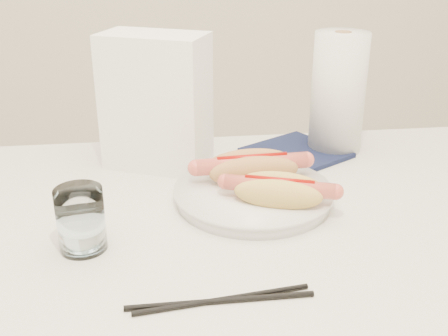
{
  "coord_description": "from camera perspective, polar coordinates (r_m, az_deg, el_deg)",
  "views": [
    {
      "loc": [
        -0.05,
        -0.69,
        1.16
      ],
      "look_at": [
        0.04,
        0.08,
        0.82
      ],
      "focal_mm": 44.46,
      "sensor_mm": 36.0,
      "label": 1
    }
  ],
  "objects": [
    {
      "name": "chopstick_near",
      "position": [
        0.67,
        -0.16,
        -13.37
      ],
      "size": [
        0.21,
        0.03,
        0.01
      ],
      "primitive_type": "cylinder",
      "rotation": [
        0.0,
        1.57,
        0.13
      ],
      "color": "black",
      "rests_on": "table"
    },
    {
      "name": "navy_napkin",
      "position": [
        1.08,
        7.42,
        1.56
      ],
      "size": [
        0.22,
        0.22,
        0.01
      ],
      "primitive_type": "cube",
      "rotation": [
        0.0,
        0.0,
        0.54
      ],
      "color": "#121938",
      "rests_on": "table"
    },
    {
      "name": "water_glass",
      "position": [
        0.77,
        -14.51,
        -5.14
      ],
      "size": [
        0.06,
        0.06,
        0.09
      ],
      "primitive_type": "cylinder",
      "color": "white",
      "rests_on": "table"
    },
    {
      "name": "napkin_box",
      "position": [
        1.0,
        -7.01,
        6.74
      ],
      "size": [
        0.21,
        0.17,
        0.24
      ],
      "primitive_type": "cube",
      "rotation": [
        0.0,
        0.0,
        -0.43
      ],
      "color": "white",
      "rests_on": "table"
    },
    {
      "name": "hotdog_right",
      "position": [
        0.84,
        5.69,
        -2.34
      ],
      "size": [
        0.16,
        0.11,
        0.05
      ],
      "rotation": [
        0.0,
        0.0,
        -0.34
      ],
      "color": "#E3BA58",
      "rests_on": "plate"
    },
    {
      "name": "table",
      "position": [
        0.83,
        -2.34,
        -10.47
      ],
      "size": [
        1.2,
        0.8,
        0.75
      ],
      "color": "silver",
      "rests_on": "ground"
    },
    {
      "name": "hotdog_left",
      "position": [
        0.91,
        2.88,
        -0.01
      ],
      "size": [
        0.19,
        0.08,
        0.05
      ],
      "rotation": [
        0.0,
        0.0,
        0.06
      ],
      "color": "tan",
      "rests_on": "plate"
    },
    {
      "name": "chopstick_far",
      "position": [
        0.67,
        -0.37,
        -13.5
      ],
      "size": [
        0.22,
        0.01,
        0.01
      ],
      "primitive_type": "cylinder",
      "rotation": [
        0.0,
        1.57,
        0.0
      ],
      "color": "black",
      "rests_on": "table"
    },
    {
      "name": "paper_towel_roll",
      "position": [
        1.09,
        11.66,
        7.56
      ],
      "size": [
        0.11,
        0.11,
        0.23
      ],
      "primitive_type": "cylinder",
      "rotation": [
        0.0,
        0.0,
        -0.09
      ],
      "color": "white",
      "rests_on": "table"
    },
    {
      "name": "plate",
      "position": [
        0.89,
        3.03,
        -2.86
      ],
      "size": [
        0.28,
        0.28,
        0.02
      ],
      "primitive_type": "cylinder",
      "rotation": [
        0.0,
        0.0,
        -0.13
      ],
      "color": "white",
      "rests_on": "table"
    }
  ]
}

